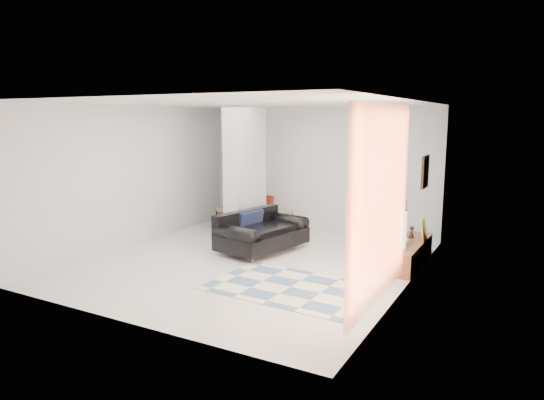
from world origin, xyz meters
The scene contains 17 objects.
floor centered at (0.00, 0.00, 0.00)m, with size 6.00×6.00×0.00m, color white.
ceiling centered at (0.00, 0.00, 2.80)m, with size 6.00×6.00×0.00m, color white.
wall_back centered at (0.00, 3.00, 1.40)m, with size 6.00×6.00×0.00m, color silver.
wall_front centered at (0.00, -3.00, 1.40)m, with size 6.00×6.00×0.00m, color silver.
wall_left centered at (-2.75, 0.00, 1.40)m, with size 6.00×6.00×0.00m, color silver.
wall_right centered at (2.75, 0.00, 1.40)m, with size 6.00×6.00×0.00m, color silver.
partition_column centered at (-1.10, 1.60, 1.40)m, with size 0.35×1.20×2.80m, color silver.
hallway_door centered at (-2.10, 2.96, 1.02)m, with size 0.85×0.06×2.04m, color silver.
curtain centered at (2.67, -1.15, 1.45)m, with size 2.55×2.55×0.00m, color orange.
wall_art centered at (2.72, 1.19, 1.65)m, with size 0.04×0.45×0.55m, color #32200D.
media_console centered at (2.52, 1.20, 0.20)m, with size 0.45×1.76×0.80m.
loveseat centered at (-0.24, 0.73, 0.35)m, with size 1.35×1.91×0.76m.
daybed centered at (-1.42, 2.48, 0.42)m, with size 1.78×0.85×0.77m.
area_rug centered at (1.22, -0.86, 0.01)m, with size 2.43×1.62×0.01m, color beige.
cylinder_lamp centered at (2.50, 0.75, 0.71)m, with size 0.11×0.11×0.62m, color silver.
bronze_figurine centered at (2.47, 1.54, 0.51)m, with size 0.11×0.11×0.21m, color black, non-canonical shape.
vase centered at (2.47, 1.02, 0.49)m, with size 0.16×0.16×0.17m, color white.
Camera 1 is at (4.35, -7.18, 2.54)m, focal length 32.00 mm.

